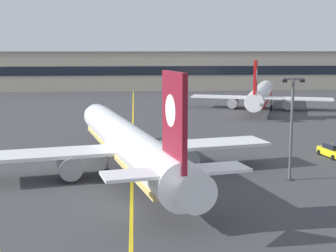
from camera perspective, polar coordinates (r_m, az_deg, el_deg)
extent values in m
plane|color=#3D3D3F|center=(41.80, -3.70, -9.54)|extent=(400.00, 400.00, 0.00)
cube|color=yellow|center=(70.87, -4.15, -1.75)|extent=(2.72, 179.99, 0.01)
cylinder|color=white|center=(51.75, -4.70, -1.89)|extent=(11.55, 35.96, 3.80)
cone|color=white|center=(70.46, -8.14, 1.00)|extent=(4.09, 3.32, 3.61)
cone|color=white|center=(33.50, 2.63, -7.29)|extent=(3.39, 3.35, 2.85)
cube|color=#DBBC66|center=(51.96, -4.69, -3.02)|extent=(10.85, 33.14, 0.44)
cube|color=black|center=(68.51, -7.90, 1.33)|extent=(3.02, 1.69, 0.60)
cube|color=white|center=(52.49, -4.83, -2.68)|extent=(32.28, 11.65, 0.36)
cylinder|color=gray|center=(50.85, -11.43, -4.63)|extent=(3.03, 4.01, 2.30)
cylinder|color=black|center=(52.64, -11.64, -4.16)|extent=(1.95, 0.60, 1.95)
cylinder|color=gray|center=(53.46, 1.93, -3.77)|extent=(3.03, 4.01, 2.30)
cylinder|color=black|center=(55.17, 1.30, -3.36)|extent=(1.95, 0.60, 1.95)
cube|color=maroon|center=(35.93, 0.73, 0.63)|extent=(1.44, 4.77, 7.20)
cylinder|color=white|center=(36.12, 0.58, 1.82)|extent=(0.95, 2.44, 2.40)
cube|color=white|center=(36.11, 1.01, -5.32)|extent=(11.35, 5.13, 0.24)
cylinder|color=#4C4C51|center=(66.11, -7.43, -1.30)|extent=(0.24, 0.24, 1.60)
cylinder|color=black|center=(66.30, -7.41, -2.17)|extent=(0.59, 0.97, 0.90)
cylinder|color=#4C4C51|center=(49.70, -7.10, -4.42)|extent=(0.24, 0.24, 1.60)
cylinder|color=black|center=(49.97, -7.08, -5.68)|extent=(0.67, 1.36, 1.30)
cylinder|color=#4C4C51|center=(50.84, -1.31, -4.05)|extent=(0.24, 0.24, 1.60)
cylinder|color=black|center=(51.11, -1.31, -5.27)|extent=(0.67, 1.36, 1.30)
cylinder|color=white|center=(108.19, 10.72, 3.65)|extent=(14.69, 33.34, 3.60)
cone|color=white|center=(126.36, 11.31, 4.40)|extent=(4.04, 3.45, 3.42)
cone|color=white|center=(89.93, 9.90, 2.83)|extent=(3.42, 3.40, 2.70)
cube|color=red|center=(108.29, 10.70, 3.13)|extent=(13.72, 30.75, 0.42)
cube|color=black|center=(124.52, 11.27, 4.62)|extent=(2.89, 1.88, 0.57)
cube|color=white|center=(108.83, 10.73, 3.25)|extent=(30.08, 14.33, 0.34)
cylinder|color=gray|center=(108.57, 7.58, 2.71)|extent=(3.18, 3.94, 2.18)
cylinder|color=black|center=(110.30, 7.70, 2.80)|extent=(1.80, 0.77, 1.85)
cylinder|color=gray|center=(107.78, 13.79, 2.48)|extent=(3.18, 3.94, 2.18)
cylinder|color=black|center=(109.52, 13.81, 2.58)|extent=(1.80, 0.77, 1.85)
cube|color=red|center=(92.99, 10.14, 5.45)|extent=(1.86, 4.41, 6.82)
cylinder|color=white|center=(93.23, 10.17, 5.88)|extent=(1.15, 2.28, 2.27)
cube|color=white|center=(92.70, 10.05, 3.28)|extent=(10.70, 5.95, 0.23)
cylinder|color=#4C4C51|center=(122.01, 11.15, 3.34)|extent=(0.23, 0.23, 1.51)
cylinder|color=black|center=(122.11, 11.14, 2.88)|extent=(0.64, 0.93, 0.85)
cylinder|color=#4C4C51|center=(106.68, 9.30, 2.73)|extent=(0.23, 0.23, 1.51)
cylinder|color=black|center=(106.80, 9.29, 2.16)|extent=(0.77, 1.29, 1.23)
cylinder|color=#4C4C51|center=(106.34, 11.95, 2.63)|extent=(0.23, 0.23, 1.51)
cylinder|color=black|center=(106.46, 11.93, 2.06)|extent=(0.77, 1.29, 1.23)
cylinder|color=#515156|center=(50.67, 14.17, -0.39)|extent=(0.28, 0.28, 10.44)
cylinder|color=#333338|center=(51.75, 13.95, -6.05)|extent=(0.90, 0.90, 0.10)
cube|color=#515156|center=(50.11, 14.40, 5.33)|extent=(2.20, 0.16, 0.16)
cube|color=black|center=(49.83, 13.41, 5.12)|extent=(0.44, 0.36, 0.28)
cube|color=black|center=(50.42, 15.36, 5.09)|extent=(0.44, 0.36, 0.28)
cube|color=yellow|center=(63.77, 18.59, -2.88)|extent=(2.51, 4.45, 0.84)
cube|color=black|center=(63.55, 18.67, -2.26)|extent=(1.97, 2.55, 0.60)
cylinder|color=orange|center=(63.56, 18.64, -1.91)|extent=(0.14, 0.14, 0.14)
cube|color=yellow|center=(63.77, 18.59, -2.88)|extent=(2.52, 4.25, 0.14)
cylinder|color=black|center=(62.09, 18.68, -3.48)|extent=(0.33, 0.67, 0.64)
cylinder|color=black|center=(65.57, 18.48, -2.82)|extent=(0.33, 0.67, 0.64)
cylinder|color=black|center=(64.63, 17.17, -2.92)|extent=(0.33, 0.67, 0.64)
cone|color=orange|center=(68.36, -4.15, -1.93)|extent=(0.36, 0.36, 0.55)
cylinder|color=white|center=(68.36, -4.15, -1.90)|extent=(0.23, 0.23, 0.07)
cube|color=orange|center=(68.41, -4.15, -2.14)|extent=(0.44, 0.44, 0.03)
cube|color=#B2A893|center=(156.66, -3.60, 6.38)|extent=(155.31, 12.00, 11.77)
cube|color=black|center=(150.60, -3.55, 6.43)|extent=(149.10, 0.12, 2.80)
cube|color=gray|center=(156.49, -3.62, 8.61)|extent=(155.71, 12.40, 0.40)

